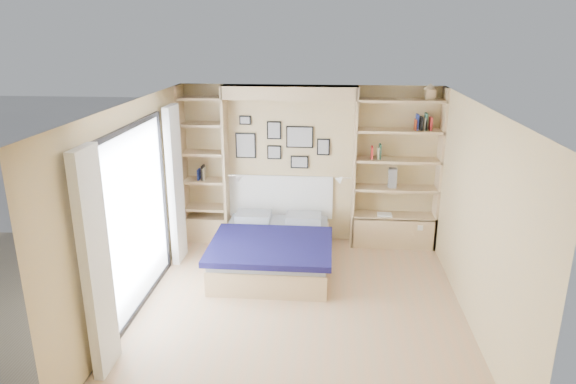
{
  "coord_description": "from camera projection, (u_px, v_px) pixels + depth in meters",
  "views": [
    {
      "loc": [
        0.34,
        -5.59,
        3.31
      ],
      "look_at": [
        -0.22,
        0.9,
        1.22
      ],
      "focal_mm": 32.0,
      "sensor_mm": 36.0,
      "label": 1
    }
  ],
  "objects": [
    {
      "name": "deck_chair",
      "position": [
        85.0,
        250.0,
        7.12
      ],
      "size": [
        0.53,
        0.8,
        0.77
      ],
      "rotation": [
        0.0,
        0.0,
        0.1
      ],
      "color": "tan",
      "rests_on": "ground"
    },
    {
      "name": "ground",
      "position": [
        299.0,
        309.0,
        6.34
      ],
      "size": [
        4.5,
        4.5,
        0.0
      ],
      "primitive_type": "plane",
      "color": "tan",
      "rests_on": "ground"
    },
    {
      "name": "deck",
      "position": [
        22.0,
        296.0,
        6.63
      ],
      "size": [
        3.2,
        4.0,
        0.05
      ],
      "primitive_type": "cube",
      "color": "#6E6251",
      "rests_on": "ground"
    },
    {
      "name": "room_shell",
      "position": [
        280.0,
        188.0,
        7.49
      ],
      "size": [
        4.5,
        4.5,
        4.5
      ],
      "color": "tan",
      "rests_on": "ground"
    },
    {
      "name": "bed",
      "position": [
        274.0,
        249.0,
        7.41
      ],
      "size": [
        1.67,
        2.09,
        1.07
      ],
      "color": "tan",
      "rests_on": "ground"
    },
    {
      "name": "reading_lamps",
      "position": [
        289.0,
        178.0,
        7.93
      ],
      "size": [
        1.92,
        0.12,
        0.15
      ],
      "color": "silver",
      "rests_on": "ground"
    },
    {
      "name": "photo_gallery",
      "position": [
        280.0,
        143.0,
        8.0
      ],
      "size": [
        1.48,
        0.02,
        0.82
      ],
      "color": "black",
      "rests_on": "ground"
    },
    {
      "name": "shelf_decor",
      "position": [
        383.0,
        140.0,
        7.69
      ],
      "size": [
        3.6,
        0.23,
        2.03
      ],
      "color": "#A51E1E",
      "rests_on": "ground"
    }
  ]
}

